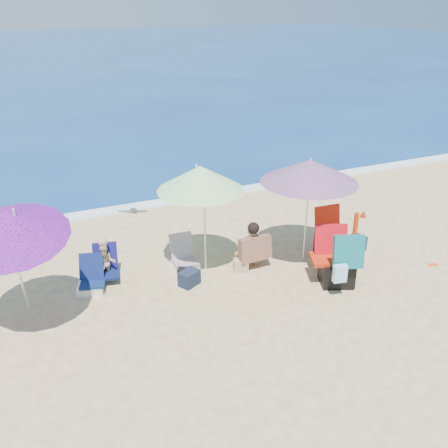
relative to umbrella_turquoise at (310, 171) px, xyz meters
name	(u,v)px	position (x,y,z in m)	size (l,w,h in m)	color
ground	(260,295)	(-1.48, -0.86, -1.97)	(120.00, 120.00, 0.00)	#D8BC84
sea	(35,56)	(-1.48, 44.14, -2.02)	(120.00, 80.00, 0.12)	navy
foam	(173,201)	(-1.48, 4.24, -1.95)	(120.00, 0.50, 0.04)	white
umbrella_turquoise	(310,171)	(0.00, 0.00, 0.00)	(2.16, 2.16, 2.24)	white
umbrella_striped	(200,178)	(-2.10, 0.52, -0.01)	(2.18, 2.18, 2.24)	silver
umbrella_blue	(10,224)	(-5.50, -0.23, -0.01)	(2.16, 2.20, 2.39)	white
furled_umbrella	(356,234)	(0.83, -0.58, -1.27)	(0.17, 0.32, 1.27)	red
chair_navy	(91,282)	(-4.32, 0.61, -1.79)	(0.64, 0.70, 0.65)	#0C1F47
chair_rainbow	(184,260)	(-2.41, 0.70, -1.79)	(0.52, 0.65, 0.68)	#EF7354
camp_chair_left	(331,241)	(0.66, 0.00, -1.66)	(0.63, 0.63, 1.03)	#B50C12
camp_chair_right	(337,265)	(0.03, -1.09, -1.55)	(0.89, 1.05, 1.16)	#AC250C
person_center	(252,245)	(-1.13, 0.19, -1.49)	(0.68, 0.58, 0.99)	tan
person_left	(106,262)	(-3.97, 0.85, -1.57)	(0.59, 0.74, 0.87)	tan
bag_navy_a	(189,278)	(-2.56, 0.03, -1.82)	(0.46, 0.42, 0.29)	#161F32
bag_black_a	(185,273)	(-2.55, 0.31, -1.87)	(0.33, 0.30, 0.20)	black
bag_tan	(241,265)	(-1.42, 0.11, -1.84)	(0.35, 0.30, 0.26)	tan
bag_navy_b	(354,244)	(1.22, -0.11, -1.80)	(0.51, 0.43, 0.34)	#1A253B
bag_black_b	(337,265)	(0.41, -0.62, -1.87)	(0.30, 0.26, 0.20)	black
orange_item	(433,265)	(2.32, -1.31, -1.95)	(0.21, 0.12, 0.03)	#FA4A1A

